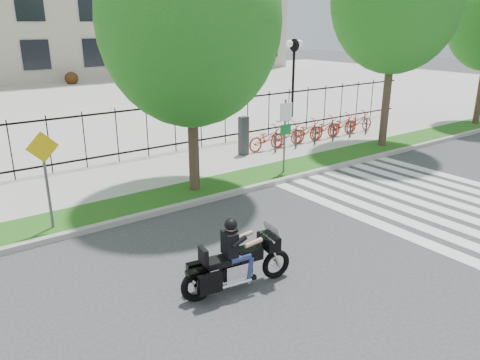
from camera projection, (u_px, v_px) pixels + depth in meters
ground at (321, 247)px, 11.10m from camera, size 120.00×120.00×0.00m
curb at (223, 195)px, 14.20m from camera, size 60.00×0.20×0.15m
grass_verge at (208, 188)px, 14.85m from camera, size 60.00×1.50×0.15m
sidewalk at (171, 169)px, 16.76m from camera, size 60.00×3.50×0.15m
plaza at (41, 104)px, 30.16m from camera, size 80.00×34.00×0.10m
crosswalk_stripes at (436, 203)px, 13.80m from camera, size 5.70×8.00×0.01m
iron_fence at (147, 131)px, 17.75m from camera, size 30.00×0.06×2.00m
lamp_post_right at (294, 59)px, 24.84m from camera, size 1.06×0.70×4.25m
street_tree_1 at (189, 21)px, 12.96m from camera, size 5.17×5.17×7.93m
bike_share_station at (315, 130)px, 20.29m from camera, size 7.80×0.86×1.50m
sign_pole_regulatory at (285, 127)px, 15.64m from camera, size 0.50×0.09×2.50m
sign_pole_warning at (45, 167)px, 11.30m from camera, size 0.78×0.09×2.49m
motorcycle_rider at (237, 261)px, 9.19m from camera, size 2.41×0.87×1.87m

